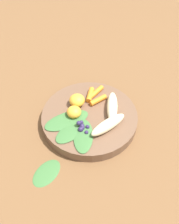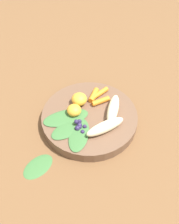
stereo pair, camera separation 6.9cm
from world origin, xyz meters
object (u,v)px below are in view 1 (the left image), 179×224
(orange_segment_near, at_px, (74,112))
(kale_leaf_stray, at_px, (47,173))
(banana_peeled_right, at_px, (108,125))
(bowl, at_px, (90,118))
(banana_peeled_left, at_px, (112,107))

(orange_segment_near, distance_m, kale_leaf_stray, 0.18)
(banana_peeled_right, distance_m, kale_leaf_stray, 0.20)
(kale_leaf_stray, bearing_deg, banana_peeled_right, 161.01)
(bowl, xyz_separation_m, kale_leaf_stray, (0.14, 0.13, -0.01))
(banana_peeled_right, height_order, orange_segment_near, same)
(banana_peeled_right, relative_size, orange_segment_near, 2.77)
(bowl, distance_m, orange_segment_near, 0.05)
(banana_peeled_right, xyz_separation_m, orange_segment_near, (0.08, -0.07, 0.00))
(bowl, xyz_separation_m, orange_segment_near, (0.04, -0.01, 0.03))
(banana_peeled_right, bearing_deg, banana_peeled_left, 39.19)
(banana_peeled_left, height_order, orange_segment_near, same)
(bowl, relative_size, banana_peeled_right, 2.43)
(bowl, bearing_deg, orange_segment_near, -8.09)
(bowl, height_order, kale_leaf_stray, bowl)
(banana_peeled_left, relative_size, banana_peeled_right, 1.00)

